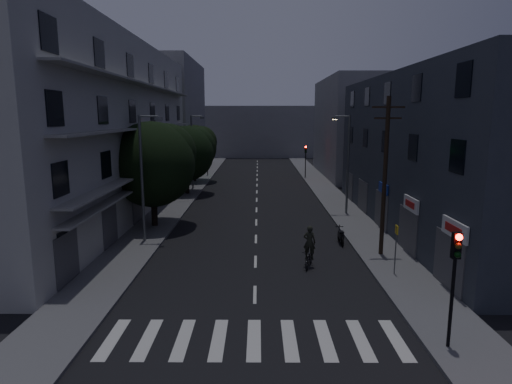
{
  "coord_description": "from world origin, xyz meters",
  "views": [
    {
      "loc": [
        0.15,
        -16.46,
        8.06
      ],
      "look_at": [
        0.0,
        12.0,
        3.0
      ],
      "focal_mm": 30.0,
      "sensor_mm": 36.0,
      "label": 1
    }
  ],
  "objects_px": {
    "motorcycle": "(341,237)",
    "cyclist": "(309,253)",
    "traffic_signal_near": "(455,266)",
    "bus_stop_sign": "(396,241)",
    "utility_pole": "(385,174)"
  },
  "relations": [
    {
      "from": "utility_pole",
      "to": "traffic_signal_near",
      "type": "bearing_deg",
      "value": -92.96
    },
    {
      "from": "traffic_signal_near",
      "to": "bus_stop_sign",
      "type": "bearing_deg",
      "value": 87.43
    },
    {
      "from": "traffic_signal_near",
      "to": "motorcycle",
      "type": "bearing_deg",
      "value": 96.12
    },
    {
      "from": "bus_stop_sign",
      "to": "cyclist",
      "type": "distance_m",
      "value": 4.54
    },
    {
      "from": "bus_stop_sign",
      "to": "motorcycle",
      "type": "bearing_deg",
      "value": 106.59
    },
    {
      "from": "traffic_signal_near",
      "to": "cyclist",
      "type": "relative_size",
      "value": 1.78
    },
    {
      "from": "motorcycle",
      "to": "traffic_signal_near",
      "type": "bearing_deg",
      "value": -83.05
    },
    {
      "from": "bus_stop_sign",
      "to": "motorcycle",
      "type": "xyz_separation_m",
      "value": [
        -1.67,
        5.6,
        -1.44
      ]
    },
    {
      "from": "traffic_signal_near",
      "to": "cyclist",
      "type": "bearing_deg",
      "value": 114.76
    },
    {
      "from": "utility_pole",
      "to": "bus_stop_sign",
      "type": "bearing_deg",
      "value": -93.8
    },
    {
      "from": "motorcycle",
      "to": "cyclist",
      "type": "height_order",
      "value": "cyclist"
    },
    {
      "from": "utility_pole",
      "to": "bus_stop_sign",
      "type": "distance_m",
      "value": 4.36
    },
    {
      "from": "bus_stop_sign",
      "to": "cyclist",
      "type": "xyz_separation_m",
      "value": [
        -4.19,
        1.37,
        -1.11
      ]
    },
    {
      "from": "motorcycle",
      "to": "cyclist",
      "type": "bearing_deg",
      "value": -119.93
    },
    {
      "from": "bus_stop_sign",
      "to": "cyclist",
      "type": "bearing_deg",
      "value": 161.89
    }
  ]
}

